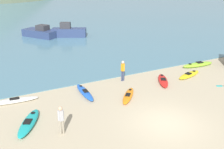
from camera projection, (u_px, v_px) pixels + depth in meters
name	position (u px, v px, depth m)	size (l,w,h in m)	color
ground_plane	(166.00, 124.00, 15.22)	(400.00, 400.00, 0.00)	tan
bay_water	(30.00, 17.00, 50.65)	(160.00, 70.00, 0.06)	teal
kayak_on_sand_0	(29.00, 123.00, 15.01)	(2.08, 3.07, 0.36)	teal
kayak_on_sand_1	(198.00, 64.00, 24.33)	(3.33, 1.01, 0.40)	#8CCC2D
kayak_on_sand_2	(85.00, 92.00, 18.78)	(0.62, 3.03, 0.37)	blue
kayak_on_sand_3	(128.00, 96.00, 18.36)	(2.19, 2.42, 0.30)	orange
kayak_on_sand_4	(189.00, 75.00, 22.09)	(2.88, 1.52, 0.29)	yellow
kayak_on_sand_5	(163.00, 80.00, 20.82)	(1.93, 2.71, 0.36)	red
kayak_on_sand_6	(12.00, 101.00, 17.55)	(3.45, 0.94, 0.33)	white
person_near_foreground	(61.00, 118.00, 13.91)	(0.34, 0.26, 1.68)	gray
person_near_waterline	(123.00, 69.00, 20.82)	(0.34, 0.24, 1.70)	#384260
moored_boat_2	(41.00, 33.00, 35.01)	(4.42, 5.10, 1.61)	navy
moored_boat_3	(69.00, 32.00, 35.00)	(4.65, 3.28, 1.92)	navy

